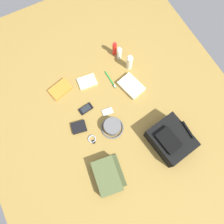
# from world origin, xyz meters

# --- Properties ---
(ground_plane) EXTENTS (2.64, 2.02, 0.02)m
(ground_plane) POSITION_xyz_m (0.00, 0.00, -0.01)
(ground_plane) COLOR olive
(ground_plane) RESTS_ON ground
(backpack) EXTENTS (0.34, 0.30, 0.17)m
(backpack) POSITION_xyz_m (0.40, 0.28, 0.07)
(backpack) COLOR black
(backpack) RESTS_ON ground_plane
(toiletry_pouch) EXTENTS (0.27, 0.23, 0.09)m
(toiletry_pouch) POSITION_xyz_m (0.41, -0.25, 0.04)
(toiletry_pouch) COLOR #47512D
(toiletry_pouch) RESTS_ON ground_plane
(bucket_hat) EXTENTS (0.18, 0.18, 0.08)m
(bucket_hat) POSITION_xyz_m (0.11, -0.05, 0.03)
(bucket_hat) COLOR #555555
(bucket_hat) RESTS_ON ground_plane
(sunscreen_spray) EXTENTS (0.04, 0.04, 0.15)m
(sunscreen_spray) POSITION_xyz_m (-0.48, 0.28, 0.07)
(sunscreen_spray) COLOR red
(sunscreen_spray) RESTS_ON ground_plane
(toothpaste_tube) EXTENTS (0.04, 0.04, 0.13)m
(toothpaste_tube) POSITION_xyz_m (-0.43, 0.29, 0.06)
(toothpaste_tube) COLOR white
(toothpaste_tube) RESTS_ON ground_plane
(lotion_bottle) EXTENTS (0.05, 0.05, 0.15)m
(lotion_bottle) POSITION_xyz_m (-0.30, 0.32, 0.07)
(lotion_bottle) COLOR beige
(lotion_bottle) RESTS_ON ground_plane
(paperback_novel) EXTENTS (0.15, 0.20, 0.02)m
(paperback_novel) POSITION_xyz_m (-0.38, -0.28, 0.01)
(paperback_novel) COLOR orange
(paperback_novel) RESTS_ON ground_plane
(cell_phone) EXTENTS (0.07, 0.12, 0.01)m
(cell_phone) POSITION_xyz_m (-0.13, -0.17, 0.01)
(cell_phone) COLOR black
(cell_phone) RESTS_ON ground_plane
(media_player) EXTENTS (0.06, 0.09, 0.01)m
(media_player) POSITION_xyz_m (-0.03, -0.03, 0.01)
(media_player) COLOR #B7B7BC
(media_player) RESTS_ON ground_plane
(wristwatch) EXTENTS (0.07, 0.06, 0.01)m
(wristwatch) POSITION_xyz_m (0.11, -0.23, 0.01)
(wristwatch) COLOR #99999E
(wristwatch) RESTS_ON ground_plane
(toothbrush) EXTENTS (0.18, 0.02, 0.02)m
(toothbrush) POSITION_xyz_m (-0.26, 0.13, 0.01)
(toothbrush) COLOR #198C33
(toothbrush) RESTS_ON ground_plane
(wallet) EXTENTS (0.11, 0.13, 0.02)m
(wallet) POSITION_xyz_m (-0.02, -0.28, 0.01)
(wallet) COLOR black
(wallet) RESTS_ON ground_plane
(notepad) EXTENTS (0.13, 0.16, 0.02)m
(notepad) POSITION_xyz_m (-0.34, -0.05, 0.01)
(notepad) COLOR beige
(notepad) RESTS_ON ground_plane
(folded_towel) EXTENTS (0.23, 0.19, 0.04)m
(folded_towel) POSITION_xyz_m (-0.13, 0.25, 0.02)
(folded_towel) COLOR beige
(folded_towel) RESTS_ON ground_plane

